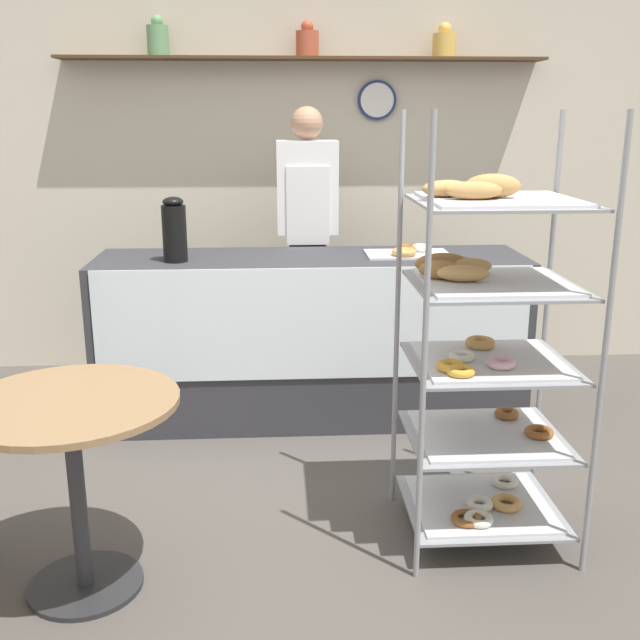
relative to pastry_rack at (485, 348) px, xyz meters
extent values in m
plane|color=#4C4742|center=(-0.63, 0.07, -0.82)|extent=(14.00, 14.00, 0.00)
cube|color=beige|center=(-0.63, 2.35, 0.53)|extent=(10.00, 0.06, 2.70)
cube|color=#4C331E|center=(-0.63, 2.20, 1.23)|extent=(3.07, 0.24, 0.02)
cylinder|color=#669966|center=(-1.53, 2.20, 1.33)|extent=(0.13, 0.13, 0.18)
sphere|color=#669966|center=(-1.53, 2.20, 1.44)|extent=(0.07, 0.07, 0.07)
cylinder|color=#B24C33|center=(-0.60, 2.20, 1.32)|extent=(0.14, 0.14, 0.15)
sphere|color=#B24C33|center=(-0.60, 2.20, 1.42)|extent=(0.08, 0.08, 0.08)
cylinder|color=gold|center=(0.27, 2.20, 1.31)|extent=(0.15, 0.15, 0.14)
sphere|color=gold|center=(0.27, 2.20, 1.41)|extent=(0.08, 0.08, 0.08)
cylinder|color=navy|center=(-0.14, 2.30, 0.98)|extent=(0.25, 0.03, 0.25)
cylinder|color=white|center=(-0.14, 2.28, 0.98)|extent=(0.22, 0.00, 0.22)
cube|color=#333338|center=(-0.63, 1.33, -0.35)|extent=(2.40, 0.64, 0.95)
cube|color=silver|center=(-0.63, 1.01, -0.18)|extent=(2.30, 0.01, 0.61)
cylinder|color=gray|center=(-0.31, -0.30, 0.05)|extent=(0.02, 0.02, 1.73)
cylinder|color=gray|center=(0.35, -0.30, 0.05)|extent=(0.02, 0.02, 1.73)
cylinder|color=gray|center=(-0.31, 0.29, 0.05)|extent=(0.02, 0.02, 1.73)
cylinder|color=gray|center=(0.35, 0.29, 0.05)|extent=(0.02, 0.02, 1.73)
cube|color=gray|center=(0.02, 0.00, -0.70)|extent=(0.63, 0.57, 0.01)
cube|color=silver|center=(0.02, 0.00, -0.69)|extent=(0.56, 0.51, 0.01)
torus|color=silver|center=(0.00, -0.04, -0.67)|extent=(0.11, 0.11, 0.03)
torus|color=silver|center=(-0.03, -0.16, -0.67)|extent=(0.12, 0.12, 0.03)
torus|color=silver|center=(0.17, 0.15, -0.67)|extent=(0.11, 0.11, 0.03)
torus|color=tan|center=(0.12, -0.05, -0.67)|extent=(0.13, 0.13, 0.04)
torus|color=brown|center=(-0.08, -0.15, -0.67)|extent=(0.12, 0.12, 0.03)
cube|color=gray|center=(0.02, 0.00, -0.38)|extent=(0.63, 0.57, 0.01)
cube|color=silver|center=(0.02, 0.00, -0.37)|extent=(0.56, 0.51, 0.01)
torus|color=brown|center=(0.23, -0.05, -0.35)|extent=(0.12, 0.12, 0.03)
torus|color=brown|center=(0.16, 0.15, -0.35)|extent=(0.10, 0.10, 0.03)
cube|color=gray|center=(0.02, 0.00, -0.06)|extent=(0.63, 0.57, 0.01)
cube|color=silver|center=(0.02, 0.00, -0.05)|extent=(0.56, 0.51, 0.01)
torus|color=gold|center=(-0.17, -0.13, -0.03)|extent=(0.11, 0.11, 0.03)
torus|color=gold|center=(-0.14, -0.18, -0.03)|extent=(0.11, 0.11, 0.03)
torus|color=tan|center=(0.02, 0.15, -0.03)|extent=(0.12, 0.12, 0.04)
torus|color=silver|center=(-0.09, 0.00, -0.03)|extent=(0.10, 0.10, 0.03)
torus|color=#EAB2C1|center=(0.03, -0.10, -0.03)|extent=(0.11, 0.11, 0.03)
cube|color=gray|center=(0.02, 0.00, 0.25)|extent=(0.63, 0.57, 0.01)
cube|color=silver|center=(0.02, 0.00, 0.27)|extent=(0.56, 0.51, 0.01)
ellipsoid|color=olive|center=(-0.19, 0.04, 0.31)|extent=(0.19, 0.12, 0.07)
ellipsoid|color=olive|center=(-0.16, 0.14, 0.31)|extent=(0.22, 0.08, 0.08)
ellipsoid|color=tan|center=(-0.11, -0.01, 0.30)|extent=(0.21, 0.12, 0.06)
ellipsoid|color=tan|center=(-0.06, 0.13, 0.31)|extent=(0.21, 0.09, 0.07)
cube|color=gray|center=(0.02, 0.00, 0.57)|extent=(0.63, 0.57, 0.01)
cube|color=silver|center=(0.02, 0.00, 0.58)|extent=(0.56, 0.51, 0.01)
ellipsoid|color=#B27F47|center=(-0.10, -0.06, 0.62)|extent=(0.21, 0.09, 0.07)
ellipsoid|color=#B27F47|center=(-0.01, -0.01, 0.64)|extent=(0.22, 0.13, 0.09)
ellipsoid|color=#B27F47|center=(-0.18, 0.03, 0.62)|extent=(0.21, 0.13, 0.06)
cube|color=#282833|center=(-0.63, 1.80, -0.32)|extent=(0.22, 0.19, 1.01)
cube|color=silver|center=(-0.63, 1.80, 0.46)|extent=(0.37, 0.22, 0.55)
cube|color=silver|center=(-0.63, 1.69, 0.36)|extent=(0.26, 0.01, 0.47)
sphere|color=tan|center=(-0.63, 1.80, 0.84)|extent=(0.19, 0.19, 0.19)
cylinder|color=#262628|center=(-1.56, -0.29, -0.81)|extent=(0.42, 0.42, 0.02)
cylinder|color=#333338|center=(-1.56, -0.29, -0.45)|extent=(0.06, 0.06, 0.71)
cylinder|color=olive|center=(-1.56, -0.29, -0.08)|extent=(0.77, 0.77, 0.02)
cylinder|color=black|center=(-1.36, 1.23, 0.28)|extent=(0.13, 0.13, 0.30)
ellipsoid|color=black|center=(-1.36, 1.23, 0.45)|extent=(0.11, 0.11, 0.05)
cube|color=silver|center=(-0.08, 1.34, 0.13)|extent=(0.47, 0.30, 0.01)
torus|color=silver|center=(0.01, 1.40, 0.15)|extent=(0.11, 0.11, 0.04)
torus|color=tan|center=(-0.12, 1.27, 0.16)|extent=(0.14, 0.14, 0.04)
torus|color=brown|center=(-0.07, 1.42, 0.15)|extent=(0.12, 0.12, 0.03)
camera|label=1|loc=(-0.83, -2.78, 0.90)|focal=42.00mm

